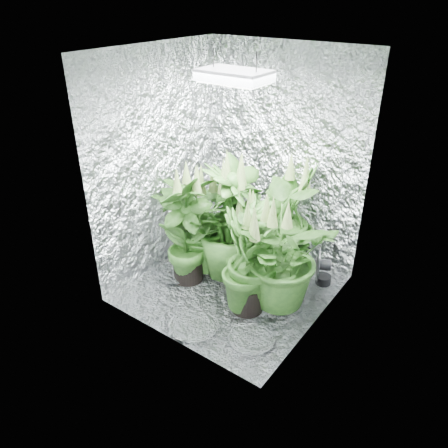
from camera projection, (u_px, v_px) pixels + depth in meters
The scene contains 14 objects.
ground at pixel (232, 287), 3.91m from camera, with size 1.60×1.60×0.00m, color silver.
walls at pixel (233, 185), 3.43m from camera, with size 1.62×1.62×2.00m.
ceiling at pixel (234, 49), 2.96m from camera, with size 1.60×1.60×0.01m, color silver.
grow_lamp at pixel (234, 76), 3.04m from camera, with size 0.50×0.30×0.22m.
plant_a at pixel (203, 220), 3.98m from camera, with size 1.02×1.02×1.05m.
plant_b at pixel (238, 212), 4.09m from camera, with size 0.69×0.69×1.12m.
plant_c at pixel (290, 218), 4.03m from camera, with size 0.67×0.67×1.09m.
plant_d at pixel (228, 225), 3.85m from camera, with size 0.82×0.82×1.14m.
plant_e at pixel (276, 254), 3.49m from camera, with size 1.04×1.04×1.04m.
plant_f at pixel (186, 229), 3.78m from camera, with size 0.65×0.65×1.13m.
plant_g at pixel (248, 263), 3.44m from camera, with size 0.50×0.50×0.99m.
plant_h at pixel (250, 246), 3.75m from camera, with size 0.62×0.62×0.90m.
circulation_fan at pixel (321, 269), 3.91m from camera, with size 0.19×0.29×0.35m.
plant_label at pixel (252, 283), 3.47m from camera, with size 0.05×0.01×0.07m, color white.
Camera 1 is at (1.80, -2.60, 2.37)m, focal length 35.00 mm.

